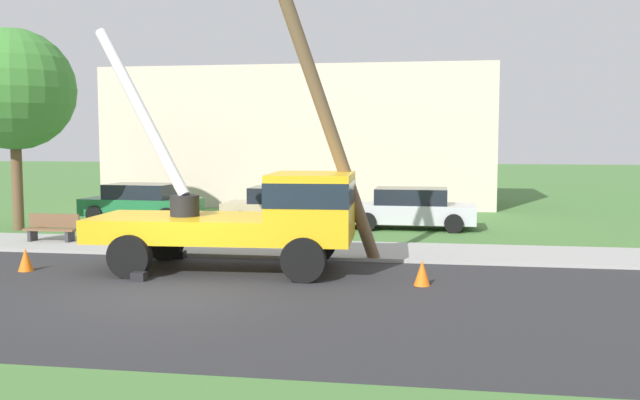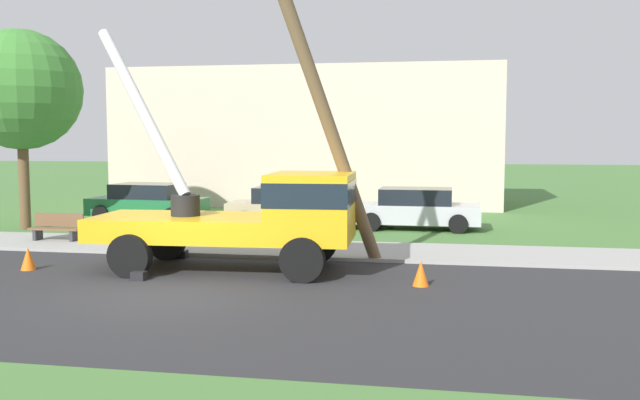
{
  "view_description": "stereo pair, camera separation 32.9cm",
  "coord_description": "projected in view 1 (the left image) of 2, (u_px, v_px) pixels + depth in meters",
  "views": [
    {
      "loc": [
        5.35,
        -13.15,
        3.19
      ],
      "look_at": [
        2.71,
        3.08,
        1.71
      ],
      "focal_mm": 39.12,
      "sensor_mm": 36.0,
      "label": 1
    },
    {
      "loc": [
        5.68,
        -13.1,
        3.19
      ],
      "look_at": [
        2.71,
        3.08,
        1.71
      ],
      "focal_mm": 39.12,
      "sensor_mm": 36.0,
      "label": 2
    }
  ],
  "objects": [
    {
      "name": "parked_sedan_tan",
      "position": [
        286.0,
        207.0,
        24.83
      ],
      "size": [
        4.44,
        2.08,
        1.42
      ],
      "color": "tan",
      "rests_on": "ground"
    },
    {
      "name": "lowrise_building_backdrop",
      "position": [
        302.0,
        137.0,
        33.75
      ],
      "size": [
        18.0,
        6.0,
        6.4
      ],
      "primitive_type": "cube",
      "color": "beige",
      "rests_on": "ground"
    },
    {
      "name": "utility_truck",
      "position": [
        258.0,
        212.0,
        16.57
      ],
      "size": [
        6.88,
        3.21,
        5.98
      ],
      "color": "gold",
      "rests_on": "ground"
    },
    {
      "name": "road_asphalt",
      "position": [
        163.0,
        295.0,
        14.07
      ],
      "size": [
        80.0,
        8.82,
        0.01
      ],
      "primitive_type": "cube",
      "color": "#2B2B2D",
      "rests_on": "ground"
    },
    {
      "name": "leaning_utility_pole",
      "position": [
        317.0,
        92.0,
        16.41
      ],
      "size": [
        3.01,
        3.35,
        8.33
      ],
      "color": "brown",
      "rests_on": "ground"
    },
    {
      "name": "sidewalk_strip",
      "position": [
        242.0,
        248.0,
        19.83
      ],
      "size": [
        80.0,
        2.9,
        0.1
      ],
      "primitive_type": "cube",
      "color": "#9E9E99",
      "rests_on": "ground"
    },
    {
      "name": "parked_sedan_silver",
      "position": [
        411.0,
        208.0,
        24.31
      ],
      "size": [
        4.41,
        2.04,
        1.42
      ],
      "color": "#B7B7BF",
      "rests_on": "ground"
    },
    {
      "name": "parked_sedan_green",
      "position": [
        141.0,
        202.0,
        26.52
      ],
      "size": [
        4.51,
        2.2,
        1.42
      ],
      "color": "#1E6638",
      "rests_on": "ground"
    },
    {
      "name": "park_bench",
      "position": [
        52.0,
        229.0,
        20.8
      ],
      "size": [
        1.6,
        0.45,
        0.9
      ],
      "color": "brown",
      "rests_on": "ground"
    },
    {
      "name": "roadside_tree_near",
      "position": [
        14.0,
        90.0,
        23.58
      ],
      "size": [
        4.1,
        4.1,
        6.86
      ],
      "color": "brown",
      "rests_on": "ground"
    },
    {
      "name": "ground_plane",
      "position": [
        287.0,
        223.0,
        25.87
      ],
      "size": [
        120.0,
        120.0,
        0.0
      ],
      "primitive_type": "plane",
      "color": "#477538"
    },
    {
      "name": "traffic_cone_behind",
      "position": [
        26.0,
        259.0,
        16.63
      ],
      "size": [
        0.36,
        0.36,
        0.56
      ],
      "primitive_type": "cone",
      "color": "orange",
      "rests_on": "ground"
    },
    {
      "name": "traffic_cone_ahead",
      "position": [
        422.0,
        273.0,
        14.99
      ],
      "size": [
        0.36,
        0.36,
        0.56
      ],
      "primitive_type": "cone",
      "color": "orange",
      "rests_on": "ground"
    }
  ]
}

